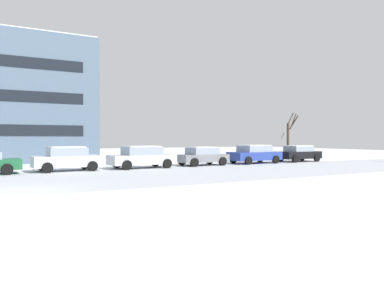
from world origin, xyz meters
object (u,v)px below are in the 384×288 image
(parked_car_white, at_px, (67,159))
(parked_car_blue, at_px, (254,154))
(parked_car_black, at_px, (299,153))
(parked_car_gray, at_px, (202,156))
(parked_car_silver, at_px, (142,157))

(parked_car_white, xyz_separation_m, parked_car_blue, (14.89, 0.04, -0.01))
(parked_car_white, relative_size, parked_car_black, 1.01)
(parked_car_white, distance_m, parked_car_gray, 9.92)
(parked_car_white, bearing_deg, parked_car_blue, 0.14)
(parked_car_white, xyz_separation_m, parked_car_black, (19.85, 0.06, -0.04))
(parked_car_black, bearing_deg, parked_car_white, -179.83)
(parked_car_blue, xyz_separation_m, parked_car_black, (4.96, 0.02, -0.04))
(parked_car_silver, distance_m, parked_car_gray, 4.97)
(parked_car_gray, bearing_deg, parked_car_silver, -177.43)
(parked_car_white, relative_size, parked_car_gray, 1.07)
(parked_car_blue, bearing_deg, parked_car_gray, 179.40)
(parked_car_white, distance_m, parked_car_blue, 14.89)
(parked_car_white, relative_size, parked_car_silver, 0.91)
(parked_car_white, relative_size, parked_car_blue, 0.93)
(parked_car_silver, relative_size, parked_car_gray, 1.17)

